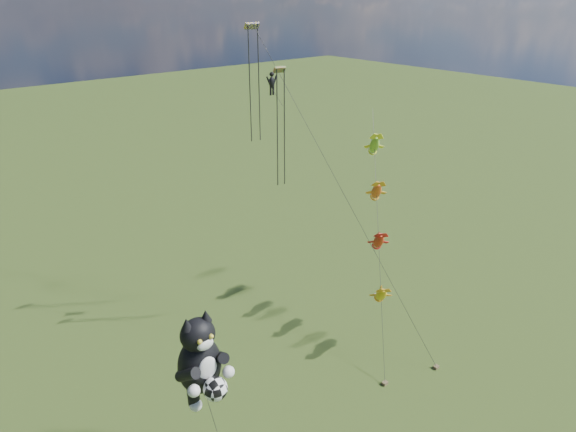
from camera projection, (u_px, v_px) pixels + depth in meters
cat_kite_rig at (201, 361)px, 25.60m from camera, size 2.78×4.17×10.86m
fish_windsock_rig at (378, 217)px, 38.82m from camera, size 10.69×12.02×16.55m
parafoil_rig at (275, 91)px, 35.82m from camera, size 4.99×17.00×23.75m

